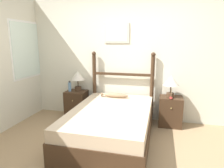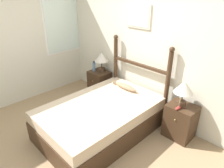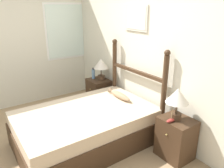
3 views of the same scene
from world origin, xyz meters
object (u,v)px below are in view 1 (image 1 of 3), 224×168
Objects in this scene: nightstand_left at (77,104)px; bed at (111,124)px; table_lamp_left at (78,77)px; nightstand_right at (170,111)px; model_boat at (171,98)px; bottle at (70,86)px; table_lamp_right at (171,82)px; fish_pillow at (115,95)px.

bed is at bearing -40.02° from nightstand_left.
nightstand_right is at bearing -1.39° from table_lamp_left.
table_lamp_left is at bearing 137.51° from bed.
bottle is at bearing 177.92° from model_boat.
table_lamp_right reaches higher than bed.
bed is at bearing -82.41° from fish_pillow.
table_lamp_left is 1.94m from table_lamp_right.
fish_pillow is at bearing -178.39° from model_boat.
table_lamp_left reaches higher than bed.
table_lamp_left is 0.78× the size of fish_pillow.
table_lamp_right is at bearing -0.80° from nightstand_left.
bottle reaches higher than bed.
model_boat is at bearing 1.61° from fish_pillow.
nightstand_right is (0.99, 0.83, 0.02)m from bed.
bed is 1.30m from nightstand_right.
fish_pillow reaches higher than nightstand_left.
bed is 3.65× the size of fish_pillow.
bed is at bearing -140.27° from table_lamp_right.
bed is at bearing -143.97° from model_boat.
table_lamp_left is 1.86× the size of bottle.
model_boat is at bearing 36.03° from bed.
fish_pillow is (-1.08, -0.03, -0.02)m from model_boat.
model_boat is at bearing -82.56° from table_lamp_right.
model_boat reaches higher than bed.
nightstand_left is 2.52× the size of bottle.
table_lamp_left is at bearing 167.26° from fish_pillow.
table_lamp_right is at bearing -2.21° from table_lamp_left.
nightstand_right is at bearing 40.02° from bed.
bottle is 2.10m from model_boat.
fish_pillow is (-1.06, -0.12, -0.30)m from table_lamp_right.
nightstand_right is 0.34m from model_boat.
nightstand_right is 1.06× the size of fish_pillow.
nightstand_right is 1.35× the size of table_lamp_left.
table_lamp_left is 1.97m from model_boat.
model_boat is (-0.01, -0.12, 0.31)m from nightstand_right.
bottle reaches higher than model_boat.
bottle is (-1.12, 0.79, 0.42)m from bed.
nightstand_left is at bearing 170.59° from fish_pillow.
table_lamp_left is (-0.96, 0.88, 0.62)m from bed.
table_lamp_right is at bearing 0.43° from bottle.
bed is 8.66× the size of bottle.
table_lamp_right reaches higher than model_boat.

